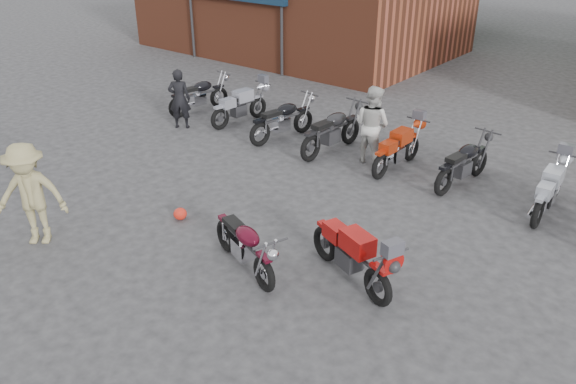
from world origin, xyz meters
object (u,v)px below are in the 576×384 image
Objects in this scene: helmet at (180,214)px; person_light at (372,125)px; row_bike_6 at (550,188)px; row_bike_5 at (464,161)px; row_bike_3 at (333,128)px; person_dark at (180,99)px; sportbike at (352,251)px; row_bike_0 at (200,93)px; row_bike_4 at (398,147)px; vintage_motorcycle at (245,242)px; person_tan at (30,195)px; row_bike_1 at (240,104)px; row_bike_2 at (283,117)px.

helmet is 0.14× the size of person_light.
row_bike_5 is at bearing 81.10° from row_bike_6.
person_light is 0.98× the size of row_bike_6.
row_bike_5 is (3.23, 0.24, -0.05)m from row_bike_3.
row_bike_6 is (9.19, 1.22, -0.26)m from person_dark.
person_light is at bearing 138.71° from sportbike.
row_bike_0 reaches higher than helmet.
sportbike is 1.21× the size of person_dark.
sportbike is at bearing -137.97° from row_bike_3.
row_bike_4 is 0.96× the size of row_bike_5.
person_tan reaches higher than vintage_motorcycle.
helmet is at bearing 101.34° from person_dark.
person_light is 7.27m from person_tan.
person_dark is 1.37m from row_bike_0.
row_bike_5 is (-0.11, 4.47, -0.00)m from sportbike.
person_dark is 0.85× the size of row_bike_1.
person_tan is 8.48m from row_bike_5.
row_bike_4 is (4.89, -0.01, -0.01)m from row_bike_1.
row_bike_0 reaches higher than row_bike_6.
row_bike_1 reaches higher than helmet.
row_bike_1 is 0.95× the size of row_bike_2.
sportbike is 6.36m from row_bike_2.
row_bike_3 is 3.24m from row_bike_5.
vintage_motorcycle is at bearing -136.64° from row_bike_2.
person_dark is at bearing 138.44° from helmet.
row_bike_0 is at bearing 97.00° from row_bike_1.
row_bike_0 is at bearing 133.61° from helmet.
helmet is 0.16× the size of person_dark.
row_bike_2 reaches higher than row_bike_1.
row_bike_4 is at bearing 22.31° from person_tan.
helmet is 0.14× the size of row_bike_1.
row_bike_3 is 1.73m from row_bike_4.
row_bike_5 reaches higher than row_bike_6.
row_bike_0 is at bearing 98.10° from row_bike_5.
vintage_motorcycle is 0.95× the size of row_bike_5.
row_bike_6 is (1.68, 4.29, -0.02)m from sportbike.
helmet is 6.00m from row_bike_5.
person_light reaches higher than row_bike_3.
sportbike reaches higher than row_bike_1.
row_bike_4 is at bearing -77.15° from row_bike_2.
row_bike_3 is at bearing 101.11° from row_bike_5.
row_bike_1 is (-4.99, 5.16, 0.02)m from vintage_motorcycle.
person_dark is 0.86× the size of row_bike_6.
person_tan is (2.54, -5.54, 0.13)m from person_dark.
person_dark is 6.03m from row_bike_4.
sportbike is 1.00× the size of row_bike_5.
row_bike_0 is 1.04× the size of row_bike_4.
row_bike_2 is (-4.81, 4.15, 0.02)m from sportbike.
vintage_motorcycle is 7.15m from person_dark.
row_bike_2 is 1.08× the size of row_bike_6.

